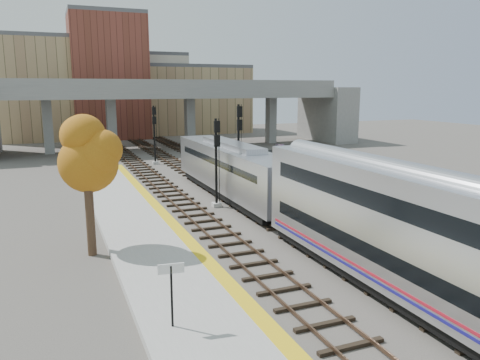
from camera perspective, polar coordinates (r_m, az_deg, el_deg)
name	(u,v)px	position (r m, az deg, el deg)	size (l,w,h in m)	color
ground	(302,251)	(25.11, 7.56, -8.52)	(160.00, 160.00, 0.00)	#47423D
platform	(167,267)	(22.54, -8.95, -10.43)	(4.50, 60.00, 0.35)	#9E9E99
yellow_strip	(205,258)	(22.94, -4.28, -9.45)	(0.70, 60.00, 0.01)	yellow
tracks	(232,197)	(36.33, -0.93, -2.10)	(10.70, 95.00, 0.25)	black
overpass	(175,107)	(67.63, -7.89, 8.86)	(54.00, 12.00, 9.50)	slate
buildings_far	(125,91)	(88.01, -13.84, 10.51)	(43.00, 21.00, 20.60)	tan
parking_lot	(288,160)	(55.57, 5.84, 2.42)	(14.00, 18.00, 0.04)	black
locomotive	(232,169)	(36.15, -1.00, 1.39)	(3.02, 19.05, 4.10)	#A8AAB2
coach	(478,260)	(17.61, 27.04, -8.73)	(3.03, 25.00, 5.00)	#A8AAB2
signal_mast_near	(216,166)	(33.10, -2.89, 1.73)	(0.60, 0.64, 6.33)	#9E9E99
signal_mast_mid	(239,146)	(39.94, -0.15, 4.11)	(0.60, 0.64, 7.06)	#9E9E99
signal_mast_far	(155,137)	(52.92, -10.38, 5.24)	(0.60, 0.64, 6.49)	#9E9E99
station_sign	(171,282)	(16.34, -8.37, -12.18)	(0.90, 0.16, 2.27)	black
tree	(86,155)	(24.23, -18.24, 2.89)	(3.60, 3.60, 6.96)	#382619
car_a	(260,160)	(51.34, 2.50, 2.46)	(1.44, 3.57, 1.22)	#99999E
car_b	(295,154)	(56.50, 6.74, 3.16)	(1.21, 3.48, 1.15)	#99999E
car_c	(281,149)	(61.06, 5.03, 3.76)	(1.51, 3.71, 1.08)	#99999E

